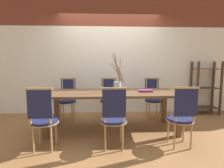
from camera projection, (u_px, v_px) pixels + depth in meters
ground_plane at (112, 130)px, 3.37m from camera, size 16.00×16.00×0.00m
wall_rear at (110, 51)px, 4.45m from camera, size 12.00×0.06×3.20m
dining_table at (112, 97)px, 3.29m from camera, size 2.49×0.95×0.74m
chair_near_leftend at (43, 118)px, 2.51m from camera, size 0.41×0.41×0.94m
chair_near_left at (114, 117)px, 2.56m from camera, size 0.41×0.41×0.94m
chair_near_center at (181, 116)px, 2.61m from camera, size 0.41×0.41×0.94m
chair_far_leftend at (68, 98)px, 4.01m from camera, size 0.41×0.41×0.94m
chair_far_left at (109, 97)px, 4.06m from camera, size 0.41×0.41×0.94m
chair_far_center at (153, 97)px, 4.11m from camera, size 0.41×0.41×0.94m
vase_centerpiece at (117, 85)px, 3.36m from camera, size 0.30×0.24×0.74m
book_stack at (146, 91)px, 3.30m from camera, size 0.25×0.17×0.04m
shelving_rack at (205, 88)px, 4.43m from camera, size 0.64×0.37×1.33m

